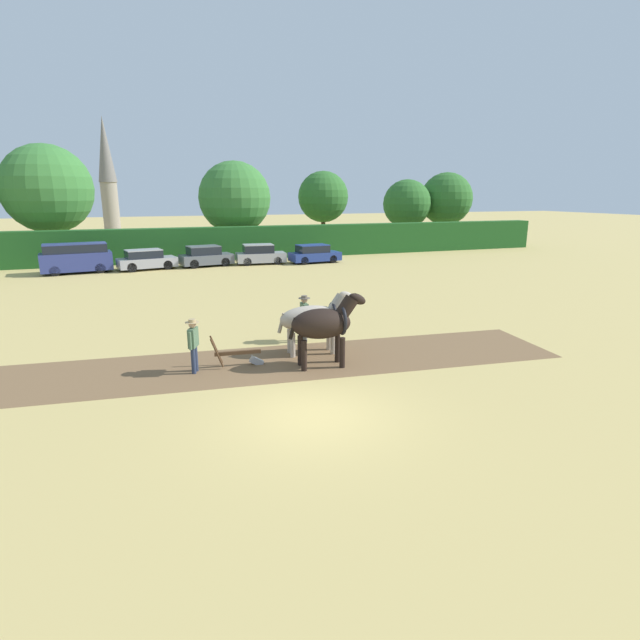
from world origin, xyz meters
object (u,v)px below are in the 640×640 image
(church_spire, at_px, (107,174))
(draft_horse_lead_right, at_px, (314,318))
(draft_horse_lead_left, at_px, (324,323))
(parked_car_center_left, at_px, (206,256))
(farmer_at_plow, at_px, (193,341))
(tree_center, at_px, (323,197))
(tree_left, at_px, (47,189))
(tree_center_right, at_px, (407,204))
(parked_van, at_px, (76,258))
(tree_right, at_px, (446,199))
(parked_car_left, at_px, (146,260))
(parked_car_center_right, at_px, (314,254))
(tree_center_left, at_px, (235,198))
(farmer_beside_team, at_px, (304,314))
(plow, at_px, (242,356))
(parked_car_center, at_px, (260,255))

(church_spire, height_order, draft_horse_lead_right, church_spire)
(draft_horse_lead_left, distance_m, parked_car_center_left, 24.70)
(farmer_at_plow, bearing_deg, tree_center, 87.41)
(draft_horse_lead_right, bearing_deg, draft_horse_lead_left, -90.12)
(tree_left, bearing_deg, tree_center_right, 2.59)
(church_spire, bearing_deg, farmer_at_plow, -85.45)
(tree_left, distance_m, parked_van, 9.58)
(tree_center, bearing_deg, church_spire, 127.31)
(tree_right, distance_m, draft_horse_lead_left, 43.24)
(parked_van, distance_m, parked_car_left, 4.66)
(tree_right, xyz_separation_m, parked_car_center_right, (-18.85, -10.12, -4.17))
(tree_center_left, xyz_separation_m, draft_horse_lead_right, (-2.89, -30.56, -3.82))
(farmer_at_plow, relative_size, farmer_beside_team, 0.97)
(plow, bearing_deg, parked_car_left, 101.64)
(tree_right, relative_size, farmer_beside_team, 4.35)
(plow, bearing_deg, parked_car_center, 81.05)
(church_spire, bearing_deg, parked_car_center, -71.24)
(draft_horse_lead_left, bearing_deg, parked_car_left, 107.17)
(parked_car_center_right, bearing_deg, farmer_beside_team, -115.09)
(tree_center_right, distance_m, parked_car_center_left, 24.50)
(tree_center_right, distance_m, farmer_beside_team, 37.78)
(parked_car_center_left, bearing_deg, parked_car_center, -12.19)
(tree_center_left, height_order, tree_center_right, tree_center_left)
(parked_car_center_left, bearing_deg, parked_car_center_right, -15.81)
(plow, xyz_separation_m, parked_car_center, (6.04, 23.54, 0.43))
(farmer_at_plow, bearing_deg, farmer_beside_team, 49.64)
(farmer_at_plow, height_order, parked_van, parked_van)
(draft_horse_lead_left, bearing_deg, parked_car_center_left, 97.07)
(tree_center_left, xyz_separation_m, parked_car_left, (-8.09, -7.59, -4.37))
(tree_left, relative_size, tree_center_right, 1.35)
(parked_van, relative_size, parked_car_center, 1.22)
(tree_center, relative_size, tree_right, 0.99)
(tree_center_left, bearing_deg, tree_left, 178.92)
(church_spire, distance_m, draft_horse_lead_right, 60.47)
(draft_horse_lead_right, height_order, farmer_beside_team, draft_horse_lead_right)
(draft_horse_lead_right, xyz_separation_m, parked_car_center_left, (-0.84, 23.28, -0.51))
(parked_car_center_left, height_order, parked_car_center, parked_car_center_left)
(parked_van, relative_size, parked_car_left, 1.10)
(draft_horse_lead_right, height_order, parked_car_left, draft_horse_lead_right)
(tree_center, bearing_deg, tree_left, -177.33)
(tree_center, relative_size, parked_car_center_right, 1.82)
(tree_left, xyz_separation_m, tree_center, (24.22, 1.13, -0.69))
(tree_center_right, bearing_deg, tree_center_left, -174.45)
(tree_center, xyz_separation_m, parked_van, (-21.81, -9.10, -4.05))
(tree_center, height_order, tree_right, tree_right)
(farmer_beside_team, bearing_deg, parked_car_center_right, 71.12)
(church_spire, xyz_separation_m, plow, (6.30, -59.87, -7.73))
(tree_center, relative_size, draft_horse_lead_left, 2.92)
(tree_center_left, relative_size, parked_van, 1.73)
(tree_right, xyz_separation_m, parked_car_center_left, (-27.38, -9.18, -4.12))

